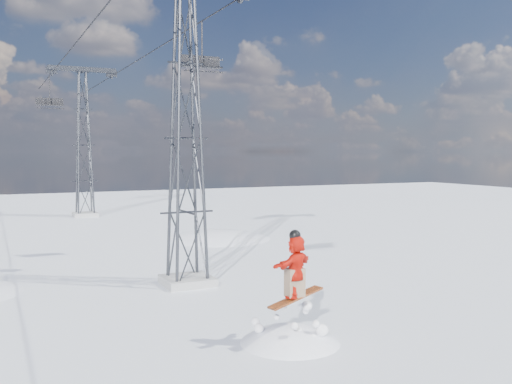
% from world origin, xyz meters
% --- Properties ---
extents(ground, '(120.00, 120.00, 0.00)m').
position_xyz_m(ground, '(0.00, 0.00, 0.00)').
color(ground, white).
rests_on(ground, ground).
extents(lift_tower_near, '(5.20, 1.80, 11.43)m').
position_xyz_m(lift_tower_near, '(0.80, 8.00, 5.47)').
color(lift_tower_near, '#999999').
rests_on(lift_tower_near, ground).
extents(lift_tower_far, '(5.20, 1.80, 11.43)m').
position_xyz_m(lift_tower_far, '(0.80, 33.00, 5.47)').
color(lift_tower_far, '#999999').
rests_on(lift_tower_far, ground).
extents(haul_cables, '(4.46, 51.00, 0.06)m').
position_xyz_m(haul_cables, '(0.80, 19.50, 10.85)').
color(haul_cables, black).
rests_on(haul_cables, ground).
extents(lift_chair_mid, '(1.84, 0.53, 2.29)m').
position_xyz_m(lift_chair_mid, '(3.00, 12.38, 9.02)').
color(lift_chair_mid, black).
rests_on(lift_chair_mid, ground).
extents(lift_chair_far, '(2.04, 0.59, 2.53)m').
position_xyz_m(lift_chair_far, '(-1.40, 35.08, 8.83)').
color(lift_chair_far, black).
rests_on(lift_chair_far, ground).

